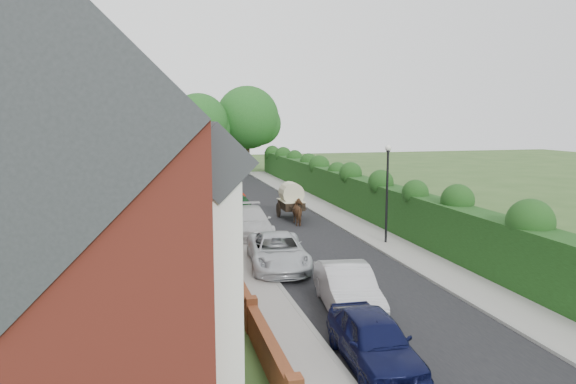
% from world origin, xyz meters
% --- Properties ---
extents(ground, '(140.00, 140.00, 0.00)m').
position_xyz_m(ground, '(0.00, 0.00, 0.00)').
color(ground, '#2D4C1E').
rests_on(ground, ground).
extents(road, '(6.00, 58.00, 0.02)m').
position_xyz_m(road, '(-0.50, 11.00, 0.01)').
color(road, black).
rests_on(road, ground).
extents(pavement_hedge_side, '(2.20, 58.00, 0.12)m').
position_xyz_m(pavement_hedge_side, '(3.60, 11.00, 0.06)').
color(pavement_hedge_side, gray).
rests_on(pavement_hedge_side, ground).
extents(pavement_house_side, '(1.70, 58.00, 0.12)m').
position_xyz_m(pavement_house_side, '(-4.35, 11.00, 0.06)').
color(pavement_house_side, gray).
rests_on(pavement_house_side, ground).
extents(kerb_hedge_side, '(0.18, 58.00, 0.13)m').
position_xyz_m(kerb_hedge_side, '(2.55, 11.00, 0.07)').
color(kerb_hedge_side, gray).
rests_on(kerb_hedge_side, ground).
extents(kerb_house_side, '(0.18, 58.00, 0.13)m').
position_xyz_m(kerb_house_side, '(-3.55, 11.00, 0.07)').
color(kerb_house_side, gray).
rests_on(kerb_house_side, ground).
extents(hedge, '(2.10, 58.00, 2.85)m').
position_xyz_m(hedge, '(5.40, 11.00, 1.60)').
color(hedge, black).
rests_on(hedge, ground).
extents(terrace_row, '(9.05, 40.50, 11.50)m').
position_xyz_m(terrace_row, '(-10.87, 9.98, 4.47)').
color(terrace_row, maroon).
rests_on(terrace_row, ground).
extents(garden_wall_row, '(0.35, 40.35, 1.10)m').
position_xyz_m(garden_wall_row, '(-5.35, 10.00, 0.46)').
color(garden_wall_row, brown).
rests_on(garden_wall_row, ground).
extents(lamppost, '(0.32, 0.32, 5.16)m').
position_xyz_m(lamppost, '(3.40, 4.00, 3.30)').
color(lamppost, black).
rests_on(lamppost, ground).
extents(tree_far_left, '(7.14, 6.80, 9.29)m').
position_xyz_m(tree_far_left, '(-2.65, 40.08, 5.71)').
color(tree_far_left, '#332316').
rests_on(tree_far_left, ground).
extents(tree_far_right, '(7.98, 7.60, 10.31)m').
position_xyz_m(tree_far_right, '(3.39, 42.08, 6.31)').
color(tree_far_right, '#332316').
rests_on(tree_far_right, ground).
extents(tree_far_back, '(8.40, 8.00, 10.82)m').
position_xyz_m(tree_far_back, '(-8.59, 43.08, 6.62)').
color(tree_far_back, '#332316').
rests_on(tree_far_back, ground).
extents(car_navy, '(1.90, 4.27, 1.43)m').
position_xyz_m(car_navy, '(-2.62, -7.97, 0.71)').
color(car_navy, black).
rests_on(car_navy, ground).
extents(car_silver_a, '(2.22, 4.79, 1.52)m').
position_xyz_m(car_silver_a, '(-1.85, -4.07, 0.76)').
color(car_silver_a, '#ABAAAF').
rests_on(car_silver_a, ground).
extents(car_silver_b, '(3.00, 5.50, 1.46)m').
position_xyz_m(car_silver_b, '(-2.99, 1.40, 0.73)').
color(car_silver_b, silver).
rests_on(car_silver_b, ground).
extents(car_white, '(2.42, 5.41, 1.54)m').
position_xyz_m(car_white, '(-3.00, 7.89, 0.77)').
color(car_white, silver).
rests_on(car_white, ground).
extents(car_green, '(2.67, 4.97, 1.61)m').
position_xyz_m(car_green, '(-3.00, 13.08, 0.80)').
color(car_green, '#103818').
rests_on(car_green, ground).
extents(car_red, '(2.53, 4.70, 1.47)m').
position_xyz_m(car_red, '(-2.86, 18.91, 0.74)').
color(car_red, maroon).
rests_on(car_red, ground).
extents(car_beige, '(2.98, 5.56, 1.48)m').
position_xyz_m(car_beige, '(-2.36, 27.20, 0.74)').
color(car_beige, tan).
rests_on(car_beige, ground).
extents(car_grey, '(2.99, 5.24, 1.43)m').
position_xyz_m(car_grey, '(-2.77, 30.13, 0.72)').
color(car_grey, slate).
rests_on(car_grey, ground).
extents(car_black, '(2.89, 5.03, 1.61)m').
position_xyz_m(car_black, '(-3.00, 38.60, 0.80)').
color(car_black, black).
rests_on(car_black, ground).
extents(horse, '(0.89, 1.84, 1.54)m').
position_xyz_m(horse, '(0.44, 9.95, 0.77)').
color(horse, '#50321D').
rests_on(horse, ground).
extents(horse_cart, '(1.50, 3.31, 2.38)m').
position_xyz_m(horse_cart, '(0.44, 11.92, 1.36)').
color(horse_cart, black).
rests_on(horse_cart, ground).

